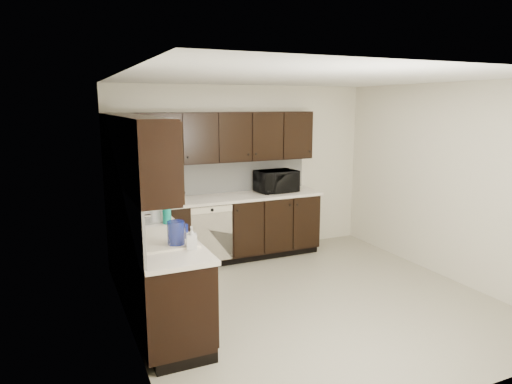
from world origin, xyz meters
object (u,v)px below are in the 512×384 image
sink (162,245)px  microwave (276,181)px  toaster_oven (137,195)px  blue_pitcher (176,234)px  storage_bin (144,215)px

sink → microwave: 2.74m
toaster_oven → blue_pitcher: (0.01, -2.02, 0.01)m
sink → toaster_oven: (0.06, 1.76, 0.17)m
toaster_oven → storage_bin: size_ratio=0.83×
microwave → blue_pitcher: size_ratio=2.46×
microwave → toaster_oven: 2.04m
microwave → toaster_oven: size_ratio=1.68×
sink → storage_bin: bearing=92.5°
microwave → storage_bin: bearing=-159.2°
microwave → blue_pitcher: 2.85m
sink → toaster_oven: bearing=87.9°
microwave → storage_bin: (-2.14, -0.99, -0.08)m
sink → blue_pitcher: sink is taller
blue_pitcher → storage_bin: bearing=96.0°
microwave → storage_bin: 2.35m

